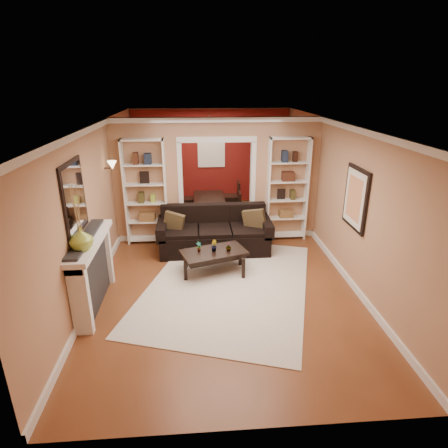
{
  "coord_description": "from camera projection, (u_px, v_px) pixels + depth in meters",
  "views": [
    {
      "loc": [
        -0.45,
        -6.85,
        3.39
      ],
      "look_at": [
        0.01,
        -0.8,
        1.08
      ],
      "focal_mm": 30.0,
      "sensor_mm": 36.0,
      "label": 1
    }
  ],
  "objects": [
    {
      "name": "floor",
      "position": [
        221.0,
        259.0,
        7.62
      ],
      "size": [
        8.0,
        8.0,
        0.0
      ],
      "primitive_type": "plane",
      "color": "brown",
      "rests_on": "ground"
    },
    {
      "name": "ceiling",
      "position": [
        220.0,
        123.0,
        6.66
      ],
      "size": [
        8.0,
        8.0,
        0.0
      ],
      "primitive_type": "plane",
      "rotation": [
        3.14,
        0.0,
        0.0
      ],
      "color": "white",
      "rests_on": "ground"
    },
    {
      "name": "wall_back",
      "position": [
        211.0,
        157.0,
        10.87
      ],
      "size": [
        8.0,
        0.0,
        8.0
      ],
      "primitive_type": "plane",
      "rotation": [
        1.57,
        0.0,
        0.0
      ],
      "color": "tan",
      "rests_on": "ground"
    },
    {
      "name": "wall_front",
      "position": [
        250.0,
        320.0,
        3.41
      ],
      "size": [
        8.0,
        0.0,
        8.0
      ],
      "primitive_type": "plane",
      "rotation": [
        -1.57,
        0.0,
        0.0
      ],
      "color": "tan",
      "rests_on": "ground"
    },
    {
      "name": "wall_left",
      "position": [
        100.0,
        198.0,
        6.98
      ],
      "size": [
        0.0,
        8.0,
        8.0
      ],
      "primitive_type": "plane",
      "rotation": [
        1.57,
        0.0,
        1.57
      ],
      "color": "tan",
      "rests_on": "ground"
    },
    {
      "name": "wall_right",
      "position": [
        335.0,
        193.0,
        7.3
      ],
      "size": [
        0.0,
        8.0,
        8.0
      ],
      "primitive_type": "plane",
      "rotation": [
        1.57,
        0.0,
        -1.57
      ],
      "color": "tan",
      "rests_on": "ground"
    },
    {
      "name": "partition_wall",
      "position": [
        217.0,
        180.0,
        8.26
      ],
      "size": [
        4.5,
        0.15,
        2.7
      ],
      "primitive_type": "cube",
      "color": "tan",
      "rests_on": "floor"
    },
    {
      "name": "red_back_panel",
      "position": [
        211.0,
        158.0,
        10.85
      ],
      "size": [
        4.44,
        0.04,
        2.64
      ],
      "primitive_type": "cube",
      "color": "maroon",
      "rests_on": "floor"
    },
    {
      "name": "dining_window",
      "position": [
        211.0,
        150.0,
        10.73
      ],
      "size": [
        0.78,
        0.03,
        0.98
      ],
      "primitive_type": "cube",
      "color": "#8CA5CC",
      "rests_on": "wall_back"
    },
    {
      "name": "area_rug",
      "position": [
        228.0,
        284.0,
        6.67
      ],
      "size": [
        3.71,
        4.42,
        0.01
      ],
      "primitive_type": "cube",
      "rotation": [
        0.0,
        0.0,
        -0.3
      ],
      "color": "beige",
      "rests_on": "floor"
    },
    {
      "name": "sofa",
      "position": [
        214.0,
        230.0,
        7.87
      ],
      "size": [
        2.37,
        1.02,
        0.93
      ],
      "primitive_type": "cube",
      "color": "black",
      "rests_on": "floor"
    },
    {
      "name": "pillow_left",
      "position": [
        174.0,
        223.0,
        7.72
      ],
      "size": [
        0.43,
        0.23,
        0.41
      ],
      "primitive_type": "cube",
      "rotation": [
        0.0,
        0.0,
        -0.28
      ],
      "color": "brown",
      "rests_on": "sofa"
    },
    {
      "name": "pillow_right",
      "position": [
        254.0,
        220.0,
        7.83
      ],
      "size": [
        0.47,
        0.31,
        0.46
      ],
      "primitive_type": "cube",
      "rotation": [
        0.0,
        0.0,
        -0.45
      ],
      "color": "brown",
      "rests_on": "sofa"
    },
    {
      "name": "coffee_table",
      "position": [
        214.0,
        262.0,
        7.02
      ],
      "size": [
        1.31,
        0.98,
        0.44
      ],
      "primitive_type": "cube",
      "rotation": [
        0.0,
        0.0,
        0.33
      ],
      "color": "black",
      "rests_on": "floor"
    },
    {
      "name": "plant_left",
      "position": [
        199.0,
        247.0,
        6.88
      ],
      "size": [
        0.13,
        0.12,
        0.2
      ],
      "primitive_type": "imported",
      "rotation": [
        0.0,
        0.0,
        0.63
      ],
      "color": "#336626",
      "rests_on": "coffee_table"
    },
    {
      "name": "plant_center",
      "position": [
        214.0,
        246.0,
        6.9
      ],
      "size": [
        0.12,
        0.14,
        0.22
      ],
      "primitive_type": "imported",
      "rotation": [
        0.0,
        0.0,
        1.81
      ],
      "color": "#336626",
      "rests_on": "coffee_table"
    },
    {
      "name": "plant_right",
      "position": [
        228.0,
        246.0,
        6.93
      ],
      "size": [
        0.1,
        0.1,
        0.18
      ],
      "primitive_type": "imported",
      "rotation": [
        0.0,
        0.0,
        4.66
      ],
      "color": "#336626",
      "rests_on": "coffee_table"
    },
    {
      "name": "bookshelf_left",
      "position": [
        146.0,
        193.0,
        8.06
      ],
      "size": [
        0.9,
        0.3,
        2.3
      ],
      "primitive_type": "cube",
      "color": "white",
      "rests_on": "floor"
    },
    {
      "name": "bookshelf_right",
      "position": [
        287.0,
        190.0,
        8.28
      ],
      "size": [
        0.9,
        0.3,
        2.3
      ],
      "primitive_type": "cube",
      "color": "white",
      "rests_on": "floor"
    },
    {
      "name": "fireplace",
      "position": [
        94.0,
        273.0,
        5.87
      ],
      "size": [
        0.32,
        1.7,
        1.16
      ],
      "primitive_type": "cube",
      "color": "white",
      "rests_on": "floor"
    },
    {
      "name": "vase",
      "position": [
        81.0,
        239.0,
        5.24
      ],
      "size": [
        0.34,
        0.34,
        0.34
      ],
      "primitive_type": "imported",
      "rotation": [
        0.0,
        0.0,
        0.03
      ],
      "color": "#92AC37",
      "rests_on": "fireplace"
    },
    {
      "name": "mirror",
      "position": [
        74.0,
        199.0,
        5.42
      ],
      "size": [
        0.03,
        0.95,
        1.1
      ],
      "primitive_type": "cube",
      "color": "silver",
      "rests_on": "wall_left"
    },
    {
      "name": "wall_sconce",
      "position": [
        109.0,
        167.0,
        7.33
      ],
      "size": [
        0.18,
        0.18,
        0.22
      ],
      "primitive_type": "cube",
      "color": "#FFE0A5",
      "rests_on": "wall_left"
    },
    {
      "name": "framed_art",
      "position": [
        355.0,
        198.0,
        6.29
      ],
      "size": [
        0.04,
        0.85,
        1.05
      ],
      "primitive_type": "cube",
      "color": "black",
      "rests_on": "wall_right"
    },
    {
      "name": "dining_table",
      "position": [
        210.0,
        207.0,
        9.99
      ],
      "size": [
        1.46,
        0.82,
        0.51
      ],
      "primitive_type": "imported",
      "rotation": [
        0.0,
        0.0,
        1.57
      ],
      "color": "black",
      "rests_on": "floor"
    },
    {
      "name": "dining_chair_nw",
      "position": [
        189.0,
        206.0,
        9.62
      ],
      "size": [
        0.42,
        0.42,
        0.79
      ],
      "primitive_type": "cube",
      "rotation": [
        0.0,
        0.0,
        1.49
      ],
      "color": "black",
      "rests_on": "floor"
    },
    {
      "name": "dining_chair_ne",
      "position": [
        232.0,
        206.0,
        9.71
      ],
      "size": [
        0.44,
        0.44,
        0.75
      ],
      "primitive_type": "cube",
      "rotation": [
        0.0,
        0.0,
        -1.78
      ],
      "color": "black",
      "rests_on": "floor"
    },
    {
      "name": "dining_chair_sw",
      "position": [
        190.0,
        199.0,
        10.18
      ],
      "size": [
        0.47,
        0.47,
        0.79
      ],
      "primitive_type": "cube",
      "rotation": [
        0.0,
        0.0,
        1.33
      ],
      "color": "black",
      "rests_on": "floor"
    },
    {
      "name": "dining_chair_se",
      "position": [
        230.0,
        197.0,
        10.24
      ],
      "size": [
        0.57,
        0.57,
        0.88
      ],
      "primitive_type": "cube",
      "rotation": [
        0.0,
        0.0,
        -1.19
      ],
      "color": "black",
      "rests_on": "floor"
    },
    {
      "name": "chandelier",
      "position": [
        213.0,
        140.0,
        9.42
      ],
      "size": [
        0.5,
        0.5,
        0.3
      ],
      "primitive_type": "cube",
      "color": "#341E17",
      "rests_on": "ceiling"
    }
  ]
}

